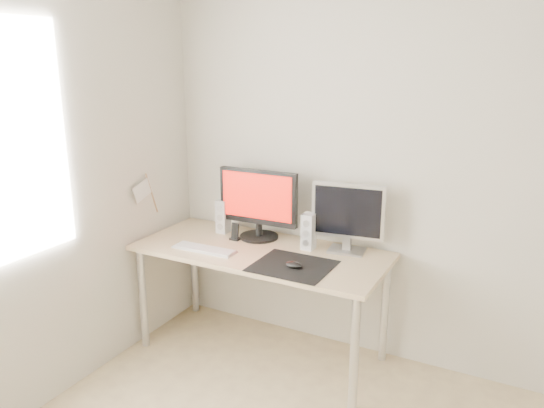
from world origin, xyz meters
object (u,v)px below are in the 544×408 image
(speaker_right, at_px, (309,232))
(speaker_left, at_px, (223,216))
(keyboard, at_px, (204,249))
(phone_dock, at_px, (235,235))
(desk, at_px, (261,261))
(main_monitor, at_px, (258,202))
(second_monitor, at_px, (348,215))
(mouse, at_px, (294,265))

(speaker_right, bearing_deg, speaker_left, 177.76)
(keyboard, xyz_separation_m, phone_dock, (0.07, 0.26, 0.03))
(phone_dock, bearing_deg, speaker_left, 148.84)
(desk, xyz_separation_m, main_monitor, (-0.12, 0.18, 0.33))
(second_monitor, relative_size, keyboard, 1.07)
(second_monitor, bearing_deg, speaker_right, -163.19)
(speaker_left, height_order, keyboard, speaker_left)
(speaker_left, bearing_deg, speaker_right, -2.24)
(second_monitor, bearing_deg, speaker_left, -177.15)
(speaker_right, bearing_deg, keyboard, -150.27)
(desk, height_order, speaker_left, speaker_left)
(main_monitor, bearing_deg, mouse, -39.90)
(speaker_left, relative_size, keyboard, 0.55)
(main_monitor, bearing_deg, second_monitor, 3.49)
(speaker_right, relative_size, keyboard, 0.55)
(keyboard, bearing_deg, second_monitor, 26.27)
(speaker_right, bearing_deg, mouse, -80.44)
(speaker_left, bearing_deg, second_monitor, 2.85)
(phone_dock, bearing_deg, speaker_right, 7.58)
(main_monitor, bearing_deg, desk, -57.22)
(second_monitor, height_order, phone_dock, second_monitor)
(keyboard, bearing_deg, speaker_left, 103.36)
(desk, bearing_deg, main_monitor, 122.78)
(desk, bearing_deg, mouse, -29.92)
(desk, distance_m, main_monitor, 0.40)
(phone_dock, bearing_deg, second_monitor, 10.55)
(mouse, distance_m, speaker_left, 0.80)
(desk, bearing_deg, keyboard, -149.95)
(speaker_right, distance_m, phone_dock, 0.51)
(main_monitor, height_order, phone_dock, main_monitor)
(mouse, bearing_deg, second_monitor, 66.52)
(main_monitor, relative_size, speaker_right, 2.37)
(keyboard, bearing_deg, desk, 30.05)
(desk, distance_m, phone_dock, 0.28)
(desk, distance_m, second_monitor, 0.63)
(speaker_left, xyz_separation_m, speaker_right, (0.65, -0.03, 0.00))
(desk, height_order, keyboard, keyboard)
(desk, relative_size, speaker_right, 6.90)
(main_monitor, relative_size, keyboard, 1.30)
(speaker_left, bearing_deg, desk, -24.00)
(mouse, bearing_deg, speaker_right, 99.56)
(desk, relative_size, phone_dock, 13.92)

